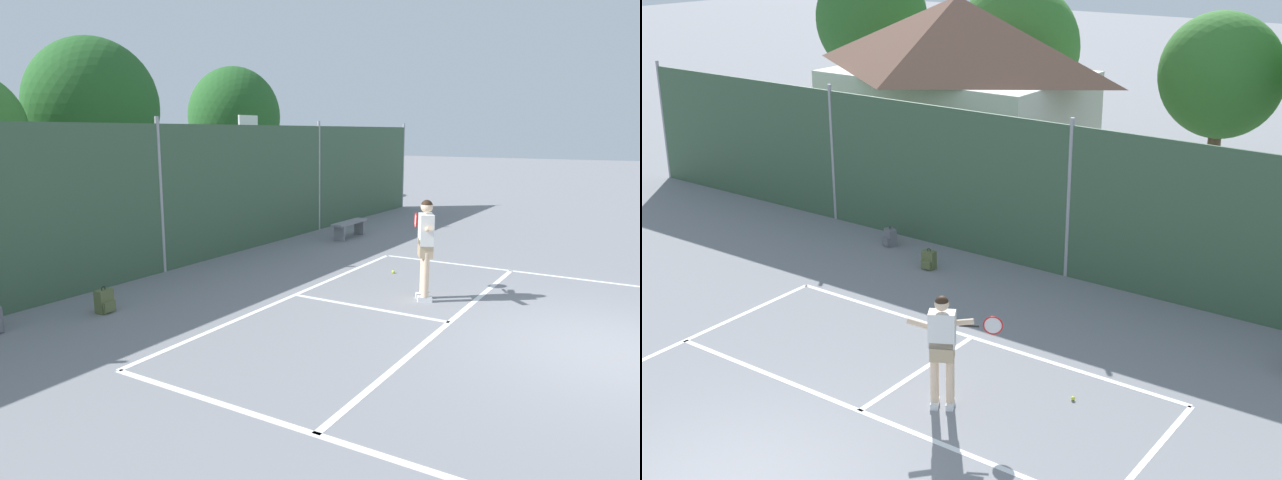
{
  "view_description": "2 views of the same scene",
  "coord_description": "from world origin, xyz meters",
  "views": [
    {
      "loc": [
        -8.64,
        -0.38,
        3.05
      ],
      "look_at": [
        1.18,
        5.68,
        0.85
      ],
      "focal_mm": 32.03,
      "sensor_mm": 36.0,
      "label": 1
    },
    {
      "loc": [
        7.84,
        -6.02,
        7.0
      ],
      "look_at": [
        -0.48,
        5.89,
        1.64
      ],
      "focal_mm": 48.65,
      "sensor_mm": 36.0,
      "label": 2
    }
  ],
  "objects": [
    {
      "name": "tennis_player",
      "position": [
        0.98,
        3.31,
        1.11
      ],
      "size": [
        1.24,
        0.83,
        1.85
      ],
      "color": "silver",
      "rests_on": "ground"
    },
    {
      "name": "ground_plane",
      "position": [
        0.0,
        0.0,
        0.0
      ],
      "size": [
        120.0,
        120.0,
        0.0
      ],
      "primitive_type": "plane",
      "color": "gray"
    },
    {
      "name": "tennis_ball",
      "position": [
        2.52,
        4.62,
        0.03
      ],
      "size": [
        0.07,
        0.07,
        0.07
      ],
      "primitive_type": "sphere",
      "color": "#CCE033",
      "rests_on": "ground"
    },
    {
      "name": "courtside_bench",
      "position": [
        5.78,
        7.49,
        0.36
      ],
      "size": [
        1.6,
        0.36,
        0.48
      ],
      "color": "gray",
      "rests_on": "ground"
    },
    {
      "name": "basketball_hoop",
      "position": [
        5.66,
        11.12,
        2.31
      ],
      "size": [
        0.9,
        0.67,
        3.55
      ],
      "color": "#9E9EA3",
      "rests_on": "ground"
    },
    {
      "name": "court_markings",
      "position": [
        0.0,
        0.65,
        0.0
      ],
      "size": [
        8.3,
        11.1,
        0.01
      ],
      "color": "white",
      "rests_on": "ground"
    },
    {
      "name": "chainlink_fence",
      "position": [
        -0.0,
        9.0,
        1.61
      ],
      "size": [
        26.09,
        0.09,
        3.37
      ],
      "color": "#38563D",
      "rests_on": "ground"
    },
    {
      "name": "backpack_olive",
      "position": [
        -2.6,
        7.67,
        0.19
      ],
      "size": [
        0.29,
        0.25,
        0.46
      ],
      "color": "#566038",
      "rests_on": "ground"
    }
  ]
}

